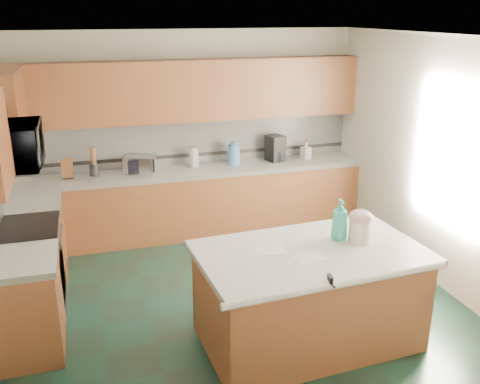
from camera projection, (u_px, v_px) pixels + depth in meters
name	position (u px, v px, depth m)	size (l,w,h in m)	color
floor	(236.00, 305.00, 5.60)	(4.60, 4.60, 0.00)	black
ceiling	(235.00, 37.00, 4.73)	(4.60, 4.60, 0.00)	white
wall_back	(188.00, 132.00, 7.27)	(4.60, 0.04, 2.70)	silver
wall_front	(347.00, 301.00, 3.06)	(4.60, 0.04, 2.70)	silver
wall_right	(441.00, 164.00, 5.78)	(0.04, 4.60, 2.70)	silver
back_base_cab	(195.00, 203.00, 7.27)	(4.60, 0.60, 0.86)	#602D17
back_countertop	(194.00, 171.00, 7.12)	(4.60, 0.64, 0.06)	white
back_upper_cab	(190.00, 90.00, 6.91)	(4.60, 0.33, 0.78)	#602D17
back_backsplash	(189.00, 141.00, 7.27)	(4.60, 0.02, 0.63)	silver
back_accent_band	(190.00, 155.00, 7.33)	(4.60, 0.01, 0.05)	black
left_base_cab_rear	(36.00, 241.00, 6.09)	(0.60, 0.82, 0.86)	#602D17
left_counter_rear	(31.00, 203.00, 5.94)	(0.64, 0.82, 0.06)	white
left_base_cab_front	(25.00, 309.00, 4.70)	(0.60, 0.72, 0.86)	#602D17
left_counter_front	(18.00, 262.00, 4.55)	(0.64, 0.72, 0.06)	white
left_upper_cab_rear	(6.00, 108.00, 5.69)	(0.33, 1.09, 0.78)	#602D17
range_body	(31.00, 271.00, 5.37)	(0.60, 0.76, 0.88)	#B7B7BC
range_oven_door	(62.00, 271.00, 5.46)	(0.02, 0.68, 0.55)	black
range_cooktop	(25.00, 229.00, 5.22)	(0.62, 0.78, 0.04)	black
range_handle	(61.00, 236.00, 5.35)	(0.02, 0.02, 0.66)	#B7B7BC
microwave	(13.00, 146.00, 4.95)	(0.73, 0.50, 0.41)	#B7B7BC
island_base	(309.00, 299.00, 4.87)	(1.89, 1.08, 0.86)	#602D17
island_top	(311.00, 253.00, 4.72)	(1.99, 1.18, 0.06)	white
island_bullnose	(341.00, 284.00, 4.18)	(0.06, 0.06, 1.99)	white
treat_jar	(360.00, 231.00, 4.85)	(0.20, 0.20, 0.21)	beige
treat_jar_lid	(361.00, 217.00, 4.81)	(0.22, 0.22, 0.13)	#C88E92
treat_jar_knob	(361.00, 212.00, 4.79)	(0.02, 0.02, 0.07)	tan
treat_jar_knob_end_l	(358.00, 213.00, 4.78)	(0.04, 0.04, 0.04)	tan
treat_jar_knob_end_r	(365.00, 212.00, 4.80)	(0.04, 0.04, 0.04)	tan
soap_bottle_island	(340.00, 219.00, 4.88)	(0.15, 0.15, 0.39)	teal
paper_sheet_a	(310.00, 258.00, 4.55)	(0.26, 0.20, 0.00)	white
paper_sheet_b	(270.00, 250.00, 4.70)	(0.26, 0.20, 0.00)	white
clamp_body	(330.00, 280.00, 4.16)	(0.03, 0.09, 0.08)	black
clamp_handle	(333.00, 286.00, 4.12)	(0.01, 0.01, 0.06)	black
knife_block	(67.00, 169.00, 6.69)	(0.14, 0.11, 0.25)	#472814
utensil_crock	(94.00, 170.00, 6.82)	(0.12, 0.12, 0.15)	black
utensil_bundle	(93.00, 156.00, 6.76)	(0.07, 0.07, 0.22)	#472814
toaster_oven	(140.00, 164.00, 6.94)	(0.38, 0.26, 0.22)	#B7B7BC
toaster_oven_door	(141.00, 167.00, 6.83)	(0.34, 0.01, 0.18)	black
paper_towel	(194.00, 157.00, 7.17)	(0.12, 0.12, 0.27)	white
paper_towel_base	(194.00, 166.00, 7.21)	(0.18, 0.18, 0.01)	#B7B7BC
water_jug	(234.00, 155.00, 7.28)	(0.17, 0.17, 0.27)	#518CC7
water_jug_neck	(234.00, 144.00, 7.23)	(0.08, 0.08, 0.04)	#518CC7
coffee_maker	(275.00, 148.00, 7.45)	(0.21, 0.23, 0.36)	black
coffee_carafe	(277.00, 157.00, 7.43)	(0.15, 0.15, 0.15)	black
soap_bottle_back	(306.00, 150.00, 7.56)	(0.11, 0.12, 0.25)	white
soap_back_cap	(306.00, 140.00, 7.51)	(0.02, 0.02, 0.03)	red
window_light_proxy	(452.00, 155.00, 5.55)	(0.02, 1.40, 1.10)	white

